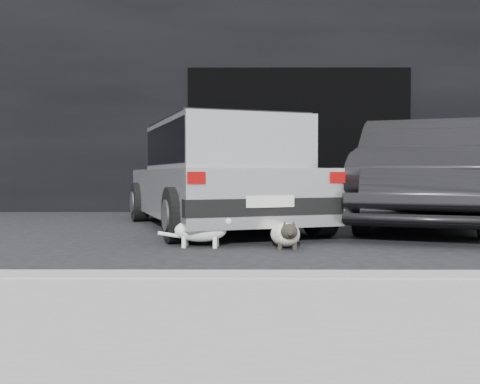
{
  "coord_description": "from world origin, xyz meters",
  "views": [
    {
      "loc": [
        -0.02,
        -5.69,
        0.7
      ],
      "look_at": [
        -0.04,
        -0.44,
        0.52
      ],
      "focal_mm": 40.0,
      "sensor_mm": 36.0,
      "label": 1
    }
  ],
  "objects_px": {
    "silver_hatchback": "(219,170)",
    "second_car": "(424,173)",
    "cat_siamese": "(286,234)",
    "cat_white": "(204,229)"
  },
  "relations": [
    {
      "from": "silver_hatchback",
      "to": "cat_siamese",
      "type": "xyz_separation_m",
      "value": [
        0.71,
        -1.76,
        -0.62
      ]
    },
    {
      "from": "cat_siamese",
      "to": "cat_white",
      "type": "distance_m",
      "value": 0.78
    },
    {
      "from": "second_car",
      "to": "cat_siamese",
      "type": "distance_m",
      "value": 2.91
    },
    {
      "from": "silver_hatchback",
      "to": "cat_white",
      "type": "relative_size",
      "value": 5.39
    },
    {
      "from": "silver_hatchback",
      "to": "second_car",
      "type": "distance_m",
      "value": 2.71
    },
    {
      "from": "silver_hatchback",
      "to": "second_car",
      "type": "height_order",
      "value": "second_car"
    },
    {
      "from": "silver_hatchback",
      "to": "cat_white",
      "type": "bearing_deg",
      "value": -111.02
    },
    {
      "from": "cat_siamese",
      "to": "cat_white",
      "type": "xyz_separation_m",
      "value": [
        -0.78,
        0.04,
        0.04
      ]
    },
    {
      "from": "second_car",
      "to": "cat_siamese",
      "type": "bearing_deg",
      "value": -115.42
    },
    {
      "from": "silver_hatchback",
      "to": "second_car",
      "type": "relative_size",
      "value": 0.94
    }
  ]
}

